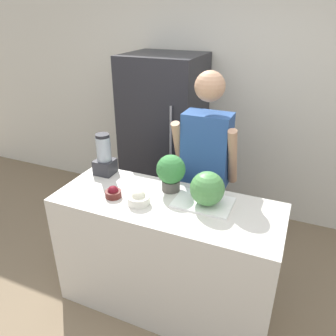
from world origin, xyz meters
name	(u,v)px	position (x,y,z in m)	size (l,w,h in m)	color
ground_plane	(149,331)	(0.00, 0.00, 0.00)	(14.00, 14.00, 0.00)	#7F6B51
wall_back	(228,99)	(0.00, 1.97, 1.30)	(8.00, 0.06, 2.60)	silver
counter_island	(166,255)	(0.00, 0.32, 0.47)	(1.62, 0.64, 0.95)	beige
refrigerator	(164,140)	(-0.57, 1.57, 0.89)	(0.77, 0.73, 1.78)	#232328
person	(205,175)	(0.11, 0.88, 0.93)	(0.51, 0.28, 1.77)	#4C608C
cutting_board	(203,202)	(0.24, 0.40, 0.96)	(0.40, 0.28, 0.01)	white
watermelon	(207,189)	(0.27, 0.39, 1.08)	(0.24, 0.24, 0.24)	#4C8C47
bowl_cherries	(113,193)	(-0.38, 0.23, 0.98)	(0.12, 0.12, 0.09)	#511E19
bowl_cream	(139,198)	(-0.17, 0.23, 0.99)	(0.16, 0.16, 0.11)	white
blender	(104,157)	(-0.64, 0.53, 1.10)	(0.15, 0.15, 0.34)	#28282D
potted_plant	(171,171)	(-0.04, 0.49, 1.10)	(0.21, 0.21, 0.28)	#514C47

